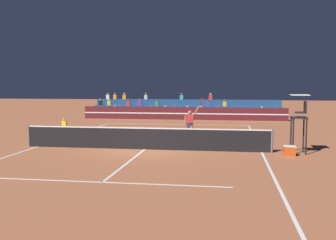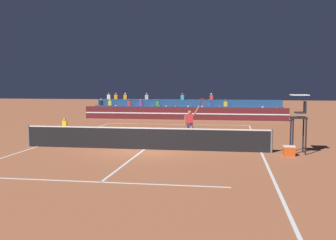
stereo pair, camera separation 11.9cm
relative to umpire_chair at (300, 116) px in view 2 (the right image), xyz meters
name	(u,v)px [view 2 (the right image)]	position (x,y,z in m)	size (l,w,h in m)	color
ground_plane	(144,149)	(-7.14, 0.00, -1.72)	(120.00, 120.00, 0.00)	#AD603D
court_lines	(144,149)	(-7.14, 0.00, -1.71)	(11.10, 23.90, 0.01)	white
tennis_net	(144,138)	(-7.14, 0.00, -1.17)	(12.00, 0.10, 1.10)	slate
sponsor_banner_wall	(184,113)	(-7.14, 16.04, -1.17)	(18.00, 0.26, 1.10)	#51191E
bleacher_stand	(187,110)	(-7.17, 18.57, -1.07)	(17.59, 2.85, 2.28)	navy
umpire_chair	(300,116)	(0.00, 0.00, 0.00)	(0.76, 0.84, 2.67)	black
ball_kid_courtside	(65,126)	(-14.11, 6.65, -1.39)	(0.30, 0.36, 0.84)	black
tennis_player	(190,124)	(-5.21, 2.74, -0.73)	(1.15, 0.33, 2.43)	#9E7051
tennis_ball	(203,132)	(-4.78, 6.83, -1.68)	(0.07, 0.07, 0.07)	#C6DB33
equipment_cooler	(289,151)	(-0.51, -0.67, -1.49)	(0.50, 0.38, 0.45)	#D84C19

